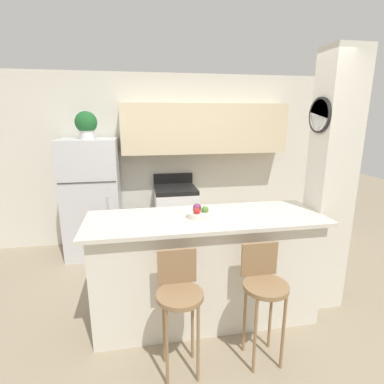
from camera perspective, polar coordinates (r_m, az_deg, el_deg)
name	(u,v)px	position (r m, az deg, el deg)	size (l,w,h in m)	color
ground_plane	(205,315)	(3.25, 2.47, -22.40)	(14.00, 14.00, 0.00)	gray
wall_back	(187,147)	(4.65, -0.90, 8.48)	(5.60, 0.38, 2.55)	silver
pillar_right	(330,185)	(3.26, 24.79, 1.26)	(0.38, 0.33, 2.55)	silver
counter_bar	(205,268)	(2.97, 2.58, -14.22)	(2.18, 0.75, 1.04)	silver
refrigerator	(93,198)	(4.43, -18.42, -1.08)	(0.75, 0.70, 1.65)	silver
stove_range	(176,216)	(4.57, -3.11, -4.62)	(0.61, 0.60, 1.07)	white
bar_stool_left	(179,296)	(2.36, -2.44, -19.11)	(0.35, 0.35, 0.97)	olive
bar_stool_right	(264,287)	(2.52, 13.48, -17.13)	(0.35, 0.35, 0.97)	olive
potted_plant_on_fridge	(86,124)	(4.29, -19.51, 12.13)	(0.29, 0.29, 0.36)	silver
fruit_bowl	(199,213)	(2.74, 1.41, -4.01)	(0.23, 0.23, 0.11)	silver
trash_bin	(138,243)	(4.36, -10.31, -9.62)	(0.28, 0.28, 0.38)	#59595B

